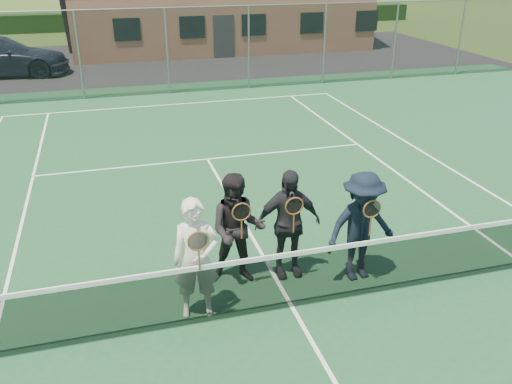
% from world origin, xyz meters
% --- Properties ---
extents(ground, '(220.00, 220.00, 0.00)m').
position_xyz_m(ground, '(0.00, 20.00, 0.00)').
color(ground, '#344C1B').
rests_on(ground, ground).
extents(court_surface, '(30.00, 30.00, 0.02)m').
position_xyz_m(court_surface, '(0.00, 0.00, 0.01)').
color(court_surface, '#1C4C2B').
rests_on(court_surface, ground).
extents(tarmac_carpark, '(40.00, 12.00, 0.01)m').
position_xyz_m(tarmac_carpark, '(-4.00, 20.00, 0.01)').
color(tarmac_carpark, black).
rests_on(tarmac_carpark, ground).
extents(hedge_row, '(40.00, 1.20, 1.10)m').
position_xyz_m(hedge_row, '(0.00, 32.00, 0.55)').
color(hedge_row, black).
rests_on(hedge_row, ground).
extents(court_markings, '(11.03, 23.83, 0.01)m').
position_xyz_m(court_markings, '(0.00, 0.00, 0.02)').
color(court_markings, white).
rests_on(court_markings, court_surface).
extents(tennis_net, '(11.68, 0.08, 1.10)m').
position_xyz_m(tennis_net, '(0.00, 0.00, 0.54)').
color(tennis_net, slate).
rests_on(tennis_net, ground).
extents(perimeter_fence, '(30.07, 0.07, 3.02)m').
position_xyz_m(perimeter_fence, '(0.00, 13.50, 1.52)').
color(perimeter_fence, slate).
rests_on(perimeter_fence, ground).
extents(player_a, '(0.71, 0.54, 1.80)m').
position_xyz_m(player_a, '(-1.34, 0.25, 0.92)').
color(player_a, white).
rests_on(player_a, court_surface).
extents(player_b, '(1.02, 0.89, 1.80)m').
position_xyz_m(player_b, '(-0.58, 0.93, 0.92)').
color(player_b, black).
rests_on(player_b, court_surface).
extents(player_c, '(1.07, 0.52, 1.80)m').
position_xyz_m(player_c, '(0.22, 0.91, 0.92)').
color(player_c, black).
rests_on(player_c, court_surface).
extents(player_d, '(1.21, 0.76, 1.80)m').
position_xyz_m(player_d, '(1.28, 0.50, 0.92)').
color(player_d, black).
rests_on(player_d, court_surface).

